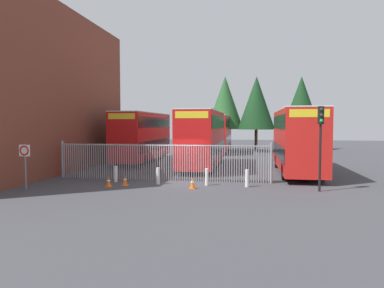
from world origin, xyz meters
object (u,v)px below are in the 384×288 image
(traffic_cone_near_kerb, at_px, (192,183))
(double_decker_bus_near_gate, at_px, (297,138))
(bollard_center_front, at_px, (158,176))
(bollard_far_right, at_px, (247,178))
(double_decker_bus_behind_fence_right, at_px, (143,135))
(speed_limit_sign_post, at_px, (25,156))
(traffic_cone_by_gate, at_px, (109,182))
(bollard_near_left, at_px, (116,174))
(traffic_light_kerbside, at_px, (321,132))
(double_decker_bus_far_back, at_px, (218,132))
(bollard_near_right, at_px, (207,177))
(double_decker_bus_behind_fence_left, at_px, (203,137))
(traffic_cone_mid_forecourt, at_px, (125,180))

(traffic_cone_near_kerb, bearing_deg, double_decker_bus_near_gate, 49.62)
(bollard_center_front, height_order, bollard_far_right, same)
(traffic_cone_near_kerb, bearing_deg, bollard_far_right, 19.88)
(double_decker_bus_behind_fence_right, xyz_separation_m, speed_limit_sign_post, (-1.82, -14.59, -0.65))
(bollard_far_right, height_order, traffic_cone_by_gate, bollard_far_right)
(bollard_far_right, height_order, speed_limit_sign_post, speed_limit_sign_post)
(bollard_near_left, height_order, traffic_cone_near_kerb, bollard_near_left)
(double_decker_bus_near_gate, height_order, double_decker_bus_behind_fence_right, same)
(bollard_near_left, xyz_separation_m, traffic_light_kerbside, (11.29, -1.17, 2.51))
(bollard_far_right, bearing_deg, speed_limit_sign_post, -166.12)
(double_decker_bus_far_back, xyz_separation_m, bollard_near_right, (1.52, -23.68, -1.95))
(traffic_cone_by_gate, relative_size, speed_limit_sign_post, 0.25)
(double_decker_bus_behind_fence_right, distance_m, bollard_near_right, 13.86)
(bollard_near_left, bearing_deg, double_decker_bus_behind_fence_right, 99.08)
(bollard_far_right, relative_size, traffic_light_kerbside, 0.22)
(traffic_cone_near_kerb, bearing_deg, bollard_near_right, 62.50)
(bollard_near_left, distance_m, traffic_cone_near_kerb, 5.05)
(double_decker_bus_behind_fence_right, relative_size, bollard_far_right, 11.38)
(double_decker_bus_behind_fence_left, distance_m, bollard_near_right, 8.51)
(bollard_near_right, height_order, traffic_cone_mid_forecourt, bollard_near_right)
(bollard_far_right, bearing_deg, bollard_center_front, 179.56)
(bollard_far_right, height_order, traffic_light_kerbside, traffic_light_kerbside)
(bollard_near_right, bearing_deg, double_decker_bus_far_back, 93.66)
(double_decker_bus_far_back, distance_m, bollard_far_right, 24.20)
(bollard_far_right, bearing_deg, bollard_near_left, 176.64)
(bollard_near_right, relative_size, traffic_light_kerbside, 0.22)
(bollard_far_right, distance_m, traffic_cone_near_kerb, 3.01)
(bollard_center_front, height_order, traffic_cone_near_kerb, bollard_center_front)
(traffic_cone_by_gate, height_order, traffic_cone_near_kerb, same)
(double_decker_bus_far_back, height_order, bollard_near_right, double_decker_bus_far_back)
(bollard_near_right, distance_m, traffic_cone_mid_forecourt, 4.54)
(double_decker_bus_behind_fence_left, height_order, bollard_center_front, double_decker_bus_behind_fence_left)
(traffic_light_kerbside, bearing_deg, double_decker_bus_far_back, 106.71)
(traffic_cone_by_gate, xyz_separation_m, traffic_cone_near_kerb, (4.60, 0.16, 0.00))
(double_decker_bus_near_gate, xyz_separation_m, bollard_far_right, (-3.32, -6.20, -1.95))
(traffic_light_kerbside, bearing_deg, double_decker_bus_behind_fence_right, 136.29)
(double_decker_bus_behind_fence_right, xyz_separation_m, traffic_cone_by_gate, (2.04, -12.99, -2.13))
(double_decker_bus_behind_fence_right, bearing_deg, traffic_cone_mid_forecourt, -77.41)
(double_decker_bus_behind_fence_left, distance_m, traffic_cone_by_gate, 10.50)
(traffic_cone_by_gate, height_order, traffic_light_kerbside, traffic_light_kerbside)
(bollard_near_left, height_order, traffic_cone_by_gate, bollard_near_left)
(double_decker_bus_behind_fence_right, xyz_separation_m, bollard_near_right, (7.25, -11.65, -1.95))
(traffic_cone_mid_forecourt, height_order, traffic_cone_near_kerb, same)
(bollard_near_right, relative_size, traffic_cone_mid_forecourt, 1.61)
(double_decker_bus_behind_fence_left, bearing_deg, traffic_cone_by_gate, -112.23)
(bollard_near_left, distance_m, traffic_cone_mid_forecourt, 1.50)
(double_decker_bus_far_back, distance_m, speed_limit_sign_post, 27.68)
(bollard_center_front, distance_m, speed_limit_sign_post, 7.03)
(traffic_cone_by_gate, bearing_deg, bollard_near_left, 97.93)
(bollard_center_front, distance_m, bollard_far_right, 4.98)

